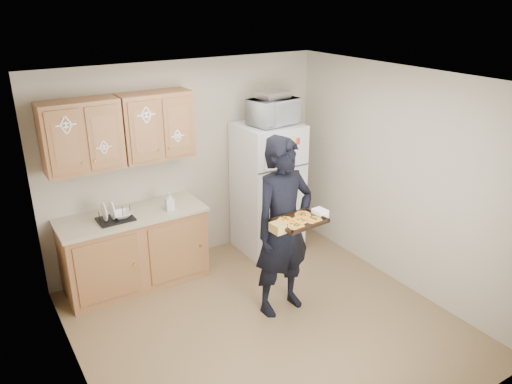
# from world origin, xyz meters

# --- Properties ---
(floor) EXTENTS (3.60, 3.60, 0.00)m
(floor) POSITION_xyz_m (0.00, 0.00, 0.00)
(floor) COLOR brown
(floor) RESTS_ON ground
(ceiling) EXTENTS (3.60, 3.60, 0.00)m
(ceiling) POSITION_xyz_m (0.00, 0.00, 2.50)
(ceiling) COLOR silver
(ceiling) RESTS_ON wall_back
(wall_back) EXTENTS (3.60, 0.04, 2.50)m
(wall_back) POSITION_xyz_m (0.00, 1.80, 1.25)
(wall_back) COLOR #B4A892
(wall_back) RESTS_ON floor
(wall_front) EXTENTS (3.60, 0.04, 2.50)m
(wall_front) POSITION_xyz_m (0.00, -1.80, 1.25)
(wall_front) COLOR #B4A892
(wall_front) RESTS_ON floor
(wall_left) EXTENTS (0.04, 3.60, 2.50)m
(wall_left) POSITION_xyz_m (-1.80, 0.00, 1.25)
(wall_left) COLOR #B4A892
(wall_left) RESTS_ON floor
(wall_right) EXTENTS (0.04, 3.60, 2.50)m
(wall_right) POSITION_xyz_m (1.80, 0.00, 1.25)
(wall_right) COLOR #B4A892
(wall_right) RESTS_ON floor
(refrigerator) EXTENTS (0.75, 0.70, 1.70)m
(refrigerator) POSITION_xyz_m (0.95, 1.43, 0.85)
(refrigerator) COLOR silver
(refrigerator) RESTS_ON floor
(base_cabinet) EXTENTS (1.60, 0.60, 0.86)m
(base_cabinet) POSITION_xyz_m (-0.85, 1.48, 0.43)
(base_cabinet) COLOR brown
(base_cabinet) RESTS_ON floor
(countertop) EXTENTS (1.64, 0.64, 0.04)m
(countertop) POSITION_xyz_m (-0.85, 1.48, 0.88)
(countertop) COLOR #BBB090
(countertop) RESTS_ON base_cabinet
(upper_cab_left) EXTENTS (0.80, 0.33, 0.75)m
(upper_cab_left) POSITION_xyz_m (-1.25, 1.61, 1.83)
(upper_cab_left) COLOR brown
(upper_cab_left) RESTS_ON wall_back
(upper_cab_right) EXTENTS (0.80, 0.33, 0.75)m
(upper_cab_right) POSITION_xyz_m (-0.43, 1.61, 1.83)
(upper_cab_right) COLOR brown
(upper_cab_right) RESTS_ON wall_back
(cereal_box) EXTENTS (0.20, 0.07, 0.32)m
(cereal_box) POSITION_xyz_m (1.47, 1.67, 0.16)
(cereal_box) COLOR #C48B45
(cereal_box) RESTS_ON floor
(person) EXTENTS (0.74, 0.51, 1.93)m
(person) POSITION_xyz_m (0.32, 0.17, 0.97)
(person) COLOR black
(person) RESTS_ON floor
(baking_tray) EXTENTS (0.50, 0.38, 0.04)m
(baking_tray) POSITION_xyz_m (0.29, -0.13, 1.16)
(baking_tray) COLOR black
(baking_tray) RESTS_ON person
(pizza_front_left) EXTENTS (0.16, 0.16, 0.02)m
(pizza_front_left) POSITION_xyz_m (0.19, -0.21, 1.18)
(pizza_front_left) COLOR orange
(pizza_front_left) RESTS_ON baking_tray
(pizza_front_right) EXTENTS (0.16, 0.16, 0.02)m
(pizza_front_right) POSITION_xyz_m (0.41, -0.20, 1.18)
(pizza_front_right) COLOR orange
(pizza_front_right) RESTS_ON baking_tray
(pizza_back_left) EXTENTS (0.16, 0.16, 0.02)m
(pizza_back_left) POSITION_xyz_m (0.18, -0.05, 1.18)
(pizza_back_left) COLOR orange
(pizza_back_left) RESTS_ON baking_tray
(pizza_back_right) EXTENTS (0.16, 0.16, 0.02)m
(pizza_back_right) POSITION_xyz_m (0.40, -0.04, 1.18)
(pizza_back_right) COLOR orange
(pizza_back_right) RESTS_ON baking_tray
(pizza_center) EXTENTS (0.16, 0.16, 0.02)m
(pizza_center) POSITION_xyz_m (0.29, -0.13, 1.18)
(pizza_center) COLOR orange
(pizza_center) RESTS_ON baking_tray
(microwave) EXTENTS (0.63, 0.47, 0.32)m
(microwave) POSITION_xyz_m (0.99, 1.38, 1.86)
(microwave) COLOR silver
(microwave) RESTS_ON refrigerator
(foil_pan) EXTENTS (0.40, 0.30, 0.08)m
(foil_pan) POSITION_xyz_m (1.00, 1.41, 2.06)
(foil_pan) COLOR silver
(foil_pan) RESTS_ON microwave
(dish_rack) EXTENTS (0.38, 0.29, 0.15)m
(dish_rack) POSITION_xyz_m (-1.05, 1.41, 0.98)
(dish_rack) COLOR black
(dish_rack) RESTS_ON countertop
(bowl) EXTENTS (0.22, 0.22, 0.05)m
(bowl) POSITION_xyz_m (-0.98, 1.41, 0.95)
(bowl) COLOR white
(bowl) RESTS_ON dish_rack
(soap_bottle) EXTENTS (0.10, 0.10, 0.21)m
(soap_bottle) POSITION_xyz_m (-0.44, 1.35, 1.00)
(soap_bottle) COLOR silver
(soap_bottle) RESTS_ON countertop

